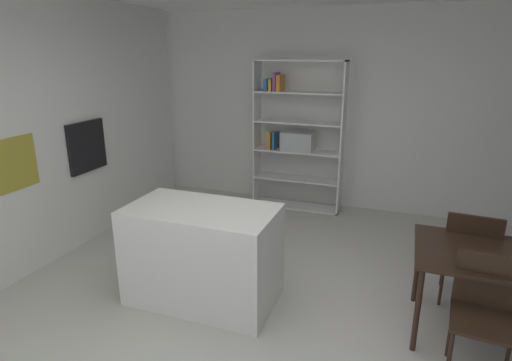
# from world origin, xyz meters

# --- Properties ---
(ground_plane) EXTENTS (8.76, 8.76, 0.00)m
(ground_plane) POSITION_xyz_m (0.00, 0.00, 0.00)
(ground_plane) COLOR beige
(back_partition) EXTENTS (6.38, 0.06, 2.78)m
(back_partition) POSITION_xyz_m (0.00, 3.12, 1.39)
(back_partition) COLOR silver
(back_partition) RESTS_ON ground_plane
(built_in_oven) EXTENTS (0.06, 0.57, 0.59)m
(built_in_oven) POSITION_xyz_m (-2.45, 0.94, 1.15)
(built_in_oven) COLOR black
(built_in_oven) RESTS_ON ground_plane
(kitchen_island) EXTENTS (1.32, 0.74, 0.90)m
(kitchen_island) POSITION_xyz_m (-0.58, 0.18, 0.45)
(kitchen_island) COLOR silver
(kitchen_island) RESTS_ON ground_plane
(open_bookshelf) EXTENTS (1.26, 0.31, 2.10)m
(open_bookshelf) POSITION_xyz_m (-0.44, 2.81, 1.08)
(open_bookshelf) COLOR white
(open_bookshelf) RESTS_ON ground_plane
(dining_table) EXTENTS (0.96, 0.83, 0.74)m
(dining_table) POSITION_xyz_m (1.68, 0.45, 0.65)
(dining_table) COLOR black
(dining_table) RESTS_ON ground_plane
(dining_chair_far) EXTENTS (0.47, 0.47, 0.91)m
(dining_chair_far) POSITION_xyz_m (1.67, 0.89, 0.54)
(dining_chair_far) COLOR black
(dining_chair_far) RESTS_ON ground_plane
(dining_chair_near) EXTENTS (0.48, 0.46, 0.89)m
(dining_chair_near) POSITION_xyz_m (1.69, 0.00, 0.54)
(dining_chair_near) COLOR black
(dining_chair_near) RESTS_ON ground_plane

